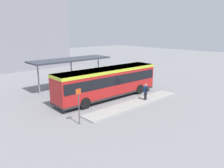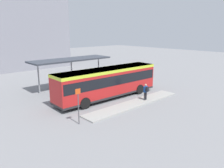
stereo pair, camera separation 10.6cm
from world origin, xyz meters
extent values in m
plane|color=gray|center=(0.00, 0.00, 0.00)|extent=(120.00, 120.00, 0.00)
cube|color=#9E9E99|center=(0.62, -3.24, 0.06)|extent=(11.65, 1.80, 0.12)
cube|color=red|center=(0.00, 0.00, 1.76)|extent=(11.96, 2.74, 2.83)
cube|color=#C6DB33|center=(0.00, 0.00, 3.03)|extent=(11.98, 2.77, 0.30)
cube|color=black|center=(0.00, 0.00, 2.10)|extent=(11.73, 2.77, 0.99)
cube|color=black|center=(5.93, -0.17, 2.10)|extent=(0.14, 2.22, 1.09)
cube|color=#28282B|center=(0.00, 0.00, 0.45)|extent=(11.97, 2.76, 0.20)
cylinder|color=black|center=(3.72, 1.05, 0.54)|extent=(1.09, 0.31, 1.08)
cylinder|color=black|center=(3.66, -1.26, 0.54)|extent=(1.09, 0.31, 1.08)
cylinder|color=black|center=(-3.66, 1.26, 0.54)|extent=(1.09, 0.31, 1.08)
cylinder|color=black|center=(-3.72, -1.05, 0.54)|extent=(1.09, 0.31, 1.08)
cylinder|color=#232328|center=(2.05, -3.31, 0.53)|extent=(0.15, 0.15, 0.82)
cylinder|color=#232328|center=(2.23, -3.33, 0.53)|extent=(0.15, 0.15, 0.82)
cube|color=#194799|center=(2.14, -3.32, 1.24)|extent=(0.43, 0.27, 0.61)
cube|color=black|center=(2.11, -3.53, 1.27)|extent=(0.33, 0.24, 0.46)
sphere|color=tan|center=(2.14, -3.32, 1.68)|extent=(0.22, 0.22, 0.22)
torus|color=black|center=(9.21, 3.56, 0.36)|extent=(0.07, 0.74, 0.74)
torus|color=black|center=(9.18, 4.56, 0.36)|extent=(0.07, 0.74, 0.74)
cylinder|color=#287F3D|center=(9.20, 4.06, 0.60)|extent=(0.06, 0.78, 0.04)
cylinder|color=#287F3D|center=(9.19, 4.24, 0.54)|extent=(0.04, 0.04, 0.36)
cube|color=black|center=(9.19, 4.24, 0.72)|extent=(0.08, 0.18, 0.04)
cylinder|color=#287F3D|center=(9.21, 3.66, 0.69)|extent=(0.48, 0.05, 0.03)
torus|color=black|center=(9.39, 4.22, 0.36)|extent=(0.06, 0.73, 0.72)
torus|color=black|center=(9.40, 5.20, 0.36)|extent=(0.06, 0.73, 0.72)
cylinder|color=silver|center=(9.40, 4.71, 0.59)|extent=(0.05, 0.77, 0.04)
cylinder|color=silver|center=(9.40, 4.89, 0.53)|extent=(0.04, 0.04, 0.36)
cube|color=black|center=(9.40, 4.89, 0.71)|extent=(0.07, 0.18, 0.04)
cylinder|color=silver|center=(9.39, 4.32, 0.68)|extent=(0.48, 0.04, 0.03)
cube|color=#383D47|center=(-0.20, 6.62, 3.49)|extent=(10.21, 3.17, 0.18)
cylinder|color=gray|center=(-4.55, 6.62, 1.70)|extent=(0.16, 0.16, 3.40)
cylinder|color=gray|center=(4.14, 6.62, 1.70)|extent=(0.16, 0.16, 3.40)
cylinder|color=gray|center=(-0.20, 6.62, 1.70)|extent=(0.16, 0.16, 3.40)
cylinder|color=#4C4C51|center=(-6.02, -3.46, 1.20)|extent=(0.08, 0.08, 2.40)
cube|color=#D84C19|center=(-6.02, -3.46, 2.60)|extent=(0.44, 0.03, 0.40)
camera|label=1|loc=(-14.74, -16.54, 7.01)|focal=35.00mm
camera|label=2|loc=(-14.66, -16.61, 7.01)|focal=35.00mm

